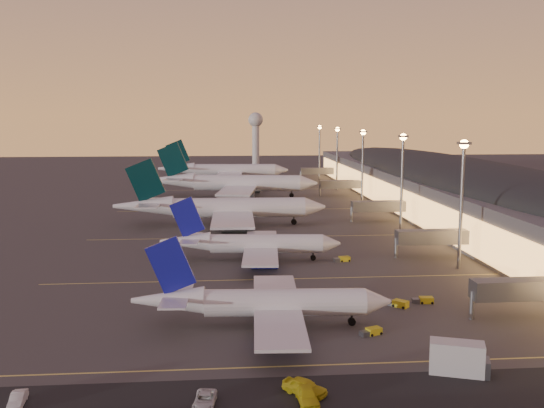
{
  "coord_description": "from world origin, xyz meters",
  "views": [
    {
      "loc": [
        -11.5,
        -115.36,
        30.56
      ],
      "look_at": [
        2.0,
        45.0,
        7.0
      ],
      "focal_mm": 40.0,
      "sensor_mm": 36.0,
      "label": 1
    }
  ],
  "objects_px": {
    "baggage_tug_c": "(342,259)",
    "catering_truck_a": "(460,359)",
    "airliner_narrow_south": "(262,303)",
    "service_van_c": "(205,400)",
    "airliner_wide_near": "(221,208)",
    "baggage_tug_b": "(424,300)",
    "service_van_d": "(307,395)",
    "radar_tower": "(256,130)",
    "service_van_b": "(305,387)",
    "baggage_tug_d": "(398,303)",
    "service_van_a": "(18,399)",
    "baggage_tug_a": "(371,332)",
    "airliner_wide_far": "(224,170)",
    "airliner_wide_mid": "(232,183)",
    "airliner_narrow_north": "(251,244)"
  },
  "relations": [
    {
      "from": "baggage_tug_c",
      "to": "catering_truck_a",
      "type": "bearing_deg",
      "value": -97.27
    },
    {
      "from": "catering_truck_a",
      "to": "airliner_narrow_south",
      "type": "bearing_deg",
      "value": 159.94
    },
    {
      "from": "airliner_narrow_south",
      "to": "service_van_c",
      "type": "xyz_separation_m",
      "value": [
        -7.79,
        -24.09,
        -2.83
      ]
    },
    {
      "from": "airliner_wide_near",
      "to": "baggage_tug_b",
      "type": "distance_m",
      "value": 81.45
    },
    {
      "from": "catering_truck_a",
      "to": "service_van_d",
      "type": "relative_size",
      "value": 1.44
    },
    {
      "from": "radar_tower",
      "to": "baggage_tug_c",
      "type": "height_order",
      "value": "radar_tower"
    },
    {
      "from": "service_van_b",
      "to": "baggage_tug_d",
      "type": "bearing_deg",
      "value": 5.2
    },
    {
      "from": "baggage_tug_b",
      "to": "service_van_b",
      "type": "bearing_deg",
      "value": -122.27
    },
    {
      "from": "baggage_tug_c",
      "to": "baggage_tug_d",
      "type": "bearing_deg",
      "value": -94.75
    },
    {
      "from": "baggage_tug_d",
      "to": "service_van_b",
      "type": "height_order",
      "value": "service_van_b"
    },
    {
      "from": "radar_tower",
      "to": "service_van_b",
      "type": "relative_size",
      "value": 6.3
    },
    {
      "from": "baggage_tug_c",
      "to": "airliner_wide_near",
      "type": "bearing_deg",
      "value": 109.75
    },
    {
      "from": "baggage_tug_c",
      "to": "service_van_a",
      "type": "bearing_deg",
      "value": -137.97
    },
    {
      "from": "baggage_tug_c",
      "to": "service_van_a",
      "type": "xyz_separation_m",
      "value": [
        -47.24,
        -60.6,
        0.21
      ]
    },
    {
      "from": "baggage_tug_a",
      "to": "service_van_c",
      "type": "xyz_separation_m",
      "value": [
        -22.83,
        -19.32,
        0.23
      ]
    },
    {
      "from": "radar_tower",
      "to": "baggage_tug_d",
      "type": "distance_m",
      "value": 283.88
    },
    {
      "from": "service_van_b",
      "to": "radar_tower",
      "type": "bearing_deg",
      "value": 35.96
    },
    {
      "from": "airliner_narrow_south",
      "to": "baggage_tug_a",
      "type": "relative_size",
      "value": 11.01
    },
    {
      "from": "service_van_b",
      "to": "service_van_d",
      "type": "xyz_separation_m",
      "value": [
        -0.04,
        -2.06,
        -0.0
      ]
    },
    {
      "from": "service_van_d",
      "to": "catering_truck_a",
      "type": "bearing_deg",
      "value": 13.72
    },
    {
      "from": "service_van_b",
      "to": "service_van_a",
      "type": "bearing_deg",
      "value": 128.37
    },
    {
      "from": "airliner_narrow_south",
      "to": "catering_truck_a",
      "type": "relative_size",
      "value": 5.13
    },
    {
      "from": "baggage_tug_a",
      "to": "baggage_tug_b",
      "type": "distance_m",
      "value": 18.23
    },
    {
      "from": "airliner_wide_far",
      "to": "service_van_c",
      "type": "distance_m",
      "value": 223.86
    },
    {
      "from": "baggage_tug_a",
      "to": "service_van_b",
      "type": "distance_m",
      "value": 21.09
    },
    {
      "from": "catering_truck_a",
      "to": "baggage_tug_d",
      "type": "bearing_deg",
      "value": 109.12
    },
    {
      "from": "baggage_tug_d",
      "to": "baggage_tug_b",
      "type": "bearing_deg",
      "value": 61.05
    },
    {
      "from": "airliner_wide_near",
      "to": "baggage_tug_c",
      "type": "height_order",
      "value": "airliner_wide_near"
    },
    {
      "from": "airliner_narrow_south",
      "to": "service_van_d",
      "type": "bearing_deg",
      "value": -79.61
    },
    {
      "from": "baggage_tug_c",
      "to": "radar_tower",
      "type": "bearing_deg",
      "value": 80.85
    },
    {
      "from": "airliner_narrow_south",
      "to": "baggage_tug_c",
      "type": "bearing_deg",
      "value": 65.98
    },
    {
      "from": "airliner_wide_mid",
      "to": "service_van_d",
      "type": "height_order",
      "value": "airliner_wide_mid"
    },
    {
      "from": "baggage_tug_a",
      "to": "baggage_tug_d",
      "type": "bearing_deg",
      "value": 36.37
    },
    {
      "from": "airliner_narrow_south",
      "to": "baggage_tug_c",
      "type": "distance_m",
      "value": 43.19
    },
    {
      "from": "airliner_wide_near",
      "to": "baggage_tug_a",
      "type": "height_order",
      "value": "airliner_wide_near"
    },
    {
      "from": "catering_truck_a",
      "to": "airliner_wide_mid",
      "type": "bearing_deg",
      "value": 117.87
    },
    {
      "from": "airliner_narrow_north",
      "to": "airliner_wide_mid",
      "type": "xyz_separation_m",
      "value": [
        -1.94,
        101.67,
        1.78
      ]
    },
    {
      "from": "baggage_tug_b",
      "to": "airliner_narrow_south",
      "type": "bearing_deg",
      "value": -156.52
    },
    {
      "from": "airliner_narrow_south",
      "to": "service_van_a",
      "type": "xyz_separation_m",
      "value": [
        -27.64,
        -22.24,
        -2.83
      ]
    },
    {
      "from": "radar_tower",
      "to": "service_van_b",
      "type": "xyz_separation_m",
      "value": [
        -12.58,
        -312.63,
        -20.99
      ]
    },
    {
      "from": "airliner_narrow_north",
      "to": "airliner_wide_near",
      "type": "distance_m",
      "value": 42.71
    },
    {
      "from": "catering_truck_a",
      "to": "airliner_wide_far",
      "type": "bearing_deg",
      "value": 116.45
    },
    {
      "from": "airliner_narrow_south",
      "to": "radar_tower",
      "type": "height_order",
      "value": "radar_tower"
    },
    {
      "from": "radar_tower",
      "to": "baggage_tug_c",
      "type": "bearing_deg",
      "value": -89.12
    },
    {
      "from": "airliner_wide_far",
      "to": "catering_truck_a",
      "type": "bearing_deg",
      "value": -78.88
    },
    {
      "from": "airliner_narrow_north",
      "to": "baggage_tug_d",
      "type": "distance_m",
      "value": 40.22
    },
    {
      "from": "airliner_narrow_south",
      "to": "service_van_d",
      "type": "relative_size",
      "value": 7.38
    },
    {
      "from": "airliner_wide_mid",
      "to": "baggage_tug_b",
      "type": "xyz_separation_m",
      "value": [
        28.83,
        -133.71,
        -4.87
      ]
    },
    {
      "from": "airliner_wide_far",
      "to": "catering_truck_a",
      "type": "height_order",
      "value": "airliner_wide_far"
    },
    {
      "from": "airliner_narrow_north",
      "to": "service_van_c",
      "type": "distance_m",
      "value": 65.52
    }
  ]
}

